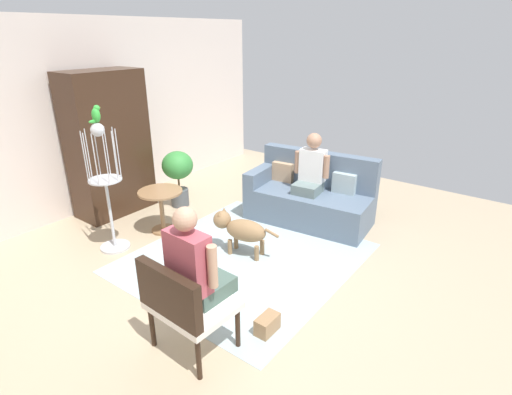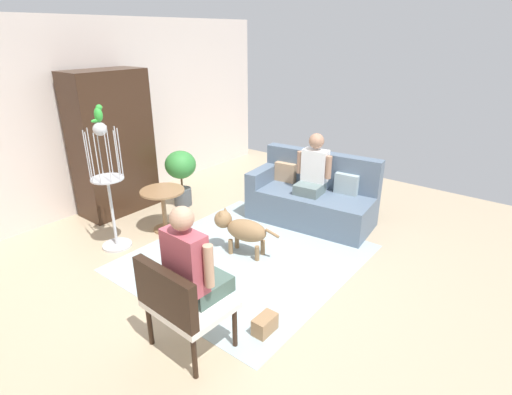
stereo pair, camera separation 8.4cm
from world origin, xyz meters
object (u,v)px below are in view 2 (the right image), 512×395
object	(u,v)px
armoire_cabinet	(112,144)
parrot	(98,114)
person_on_armchair	(191,264)
dog	(241,229)
handbag	(265,325)
round_end_table	(163,203)
potted_plant	(181,171)
person_on_couch	(314,169)
armchair	(179,300)
bird_cage_stand	(109,189)
couch	(311,198)

from	to	relation	value
armoire_cabinet	parrot	bearing A→B (deg)	-126.28
person_on_armchair	dog	size ratio (longest dim) A/B	1.01
dog	handbag	xyz separation A→B (m)	(-0.95, -1.07, -0.25)
round_end_table	armoire_cabinet	bearing A→B (deg)	88.05
parrot	armoire_cabinet	size ratio (longest dim) A/B	0.09
person_on_armchair	armoire_cabinet	xyz separation A→B (m)	(1.28, 2.99, 0.23)
dog	handbag	distance (m)	1.45
parrot	potted_plant	xyz separation A→B (m)	(1.41, 0.33, -1.11)
person_on_couch	armoire_cabinet	size ratio (longest dim) A/B	0.40
armchair	handbag	xyz separation A→B (m)	(0.62, -0.40, -0.44)
armchair	parrot	bearing A→B (deg)	70.33
armchair	potted_plant	xyz separation A→B (m)	(2.13, 2.35, 0.04)
armchair	dog	xyz separation A→B (m)	(1.57, 0.67, -0.20)
bird_cage_stand	potted_plant	xyz separation A→B (m)	(1.42, 0.33, -0.22)
person_on_couch	potted_plant	xyz separation A→B (m)	(-0.73, 1.88, -0.23)
parrot	handbag	world-z (taller)	parrot
person_on_armchair	handbag	bearing A→B (deg)	-39.80
person_on_couch	person_on_armchair	distance (m)	2.76
round_end_table	armoire_cabinet	size ratio (longest dim) A/B	0.29
person_on_armchair	armoire_cabinet	bearing A→B (deg)	66.76
handbag	round_end_table	bearing A→B (deg)	71.35
person_on_couch	parrot	xyz separation A→B (m)	(-2.14, 1.54, 0.88)
armoire_cabinet	potted_plant	bearing A→B (deg)	-41.81
handbag	couch	bearing A→B (deg)	21.73
couch	round_end_table	bearing A→B (deg)	137.51
person_on_armchair	couch	bearing A→B (deg)	10.60
armoire_cabinet	handbag	size ratio (longest dim) A/B	8.61
parrot	handbag	xyz separation A→B (m)	(-0.10, -2.42, -1.59)
person_on_couch	parrot	world-z (taller)	parrot
armoire_cabinet	handbag	bearing A→B (deg)	-103.47
couch	armoire_cabinet	bearing A→B (deg)	120.75
bird_cage_stand	person_on_armchair	bearing A→B (deg)	-105.61
person_on_armchair	round_end_table	bearing A→B (deg)	56.71
person_on_couch	handbag	bearing A→B (deg)	-158.73
parrot	person_on_couch	bearing A→B (deg)	-35.76
dog	person_on_armchair	bearing A→B (deg)	-154.42
couch	dog	distance (m)	1.34
bird_cage_stand	person_on_couch	bearing A→B (deg)	-35.63
bird_cage_stand	couch	bearing A→B (deg)	-34.60
person_on_couch	armoire_cabinet	distance (m)	2.90
round_end_table	dog	size ratio (longest dim) A/B	0.69
couch	person_on_couch	world-z (taller)	person_on_couch
person_on_couch	potted_plant	distance (m)	2.03
person_on_armchair	parrot	world-z (taller)	parrot
bird_cage_stand	armoire_cabinet	size ratio (longest dim) A/B	0.77
person_on_couch	dog	distance (m)	1.39
parrot	bird_cage_stand	bearing A→B (deg)	180.00
dog	potted_plant	xyz separation A→B (m)	(0.57, 1.68, 0.23)
armchair	handbag	bearing A→B (deg)	-32.85
couch	bird_cage_stand	world-z (taller)	bird_cage_stand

